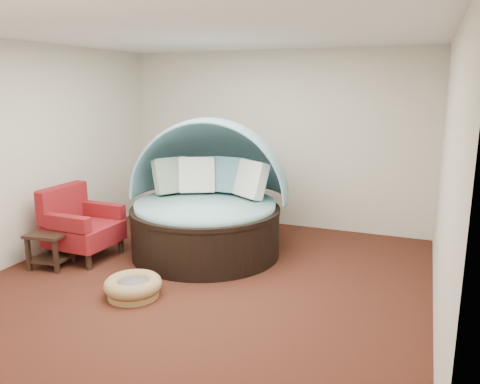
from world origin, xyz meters
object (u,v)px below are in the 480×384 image
at_px(canopy_daybed, 207,191).
at_px(pet_basket, 133,286).
at_px(red_armchair, 80,225).
at_px(side_table, 51,244).

distance_m(canopy_daybed, pet_basket, 1.78).
bearing_deg(red_armchair, pet_basket, -29.23).
bearing_deg(red_armchair, canopy_daybed, 30.27).
relative_size(pet_basket, red_armchair, 0.69).
bearing_deg(pet_basket, canopy_daybed, 85.43).
bearing_deg(side_table, canopy_daybed, 38.30).
relative_size(red_armchair, side_table, 1.75).
height_order(pet_basket, red_armchair, red_armchair).
distance_m(pet_basket, side_table, 1.52).
relative_size(canopy_daybed, side_table, 4.45).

